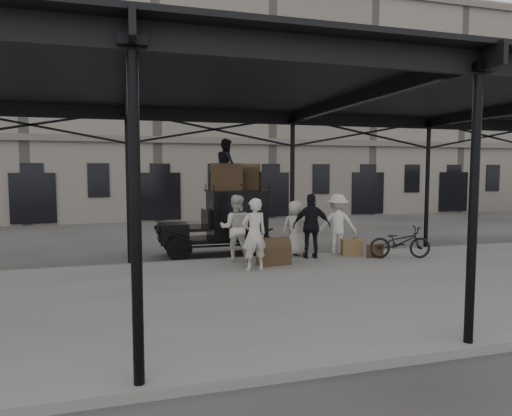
{
  "coord_description": "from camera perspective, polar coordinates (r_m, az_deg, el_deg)",
  "views": [
    {
      "loc": [
        -5.13,
        -11.54,
        2.84
      ],
      "look_at": [
        -1.31,
        1.6,
        1.7
      ],
      "focal_mm": 32.0,
      "sensor_mm": 36.0,
      "label": 1
    }
  ],
  "objects": [
    {
      "name": "wicker_hamper",
      "position": [
        14.81,
        11.81,
        -4.82
      ],
      "size": [
        0.69,
        0.59,
        0.5
      ],
      "primitive_type": "cube",
      "rotation": [
        0.0,
        0.0,
        -0.26
      ],
      "color": "brown",
      "rests_on": "platform"
    },
    {
      "name": "building_frontage",
      "position": [
        30.27,
        -6.44,
        12.64
      ],
      "size": [
        64.0,
        8.0,
        14.0
      ],
      "primitive_type": "cube",
      "color": "slate",
      "rests_on": "ground"
    },
    {
      "name": "porter_right",
      "position": [
        14.99,
        10.14,
        -1.94
      ],
      "size": [
        1.41,
        1.1,
        1.92
      ],
      "primitive_type": "imported",
      "rotation": [
        0.0,
        0.0,
        2.78
      ],
      "color": "silver",
      "rests_on": "platform"
    },
    {
      "name": "bicycle",
      "position": [
        14.65,
        17.54,
        -4.09
      ],
      "size": [
        1.98,
        1.11,
        0.98
      ],
      "primitive_type": "imported",
      "rotation": [
        0.0,
        0.0,
        1.31
      ],
      "color": "black",
      "rests_on": "platform"
    },
    {
      "name": "porter_centre",
      "position": [
        14.42,
        4.93,
        -2.5
      ],
      "size": [
        0.86,
        0.57,
        1.74
      ],
      "primitive_type": "imported",
      "rotation": [
        0.0,
        0.0,
        3.15
      ],
      "color": "beige",
      "rests_on": "platform"
    },
    {
      "name": "suitcase_flat",
      "position": [
        14.64,
        14.65,
        -5.18
      ],
      "size": [
        0.62,
        0.31,
        0.4
      ],
      "primitive_type": "cube",
      "rotation": [
        0.0,
        0.0,
        0.28
      ],
      "color": "#43351F",
      "rests_on": "platform"
    },
    {
      "name": "porter_roof",
      "position": [
        15.06,
        -3.69,
        5.45
      ],
      "size": [
        0.66,
        0.84,
        1.69
      ],
      "primitive_type": "imported",
      "rotation": [
        0.0,
        0.0,
        1.54
      ],
      "color": "black",
      "rests_on": "taxi"
    },
    {
      "name": "porter_official",
      "position": [
        14.01,
        6.98,
        -2.26
      ],
      "size": [
        1.24,
        0.76,
        1.97
      ],
      "primitive_type": "imported",
      "rotation": [
        0.0,
        0.0,
        2.88
      ],
      "color": "black",
      "rests_on": "platform"
    },
    {
      "name": "platform",
      "position": [
        11.18,
        11.87,
        -9.66
      ],
      "size": [
        28.0,
        8.0,
        0.15
      ],
      "primitive_type": "cube",
      "color": "slate",
      "rests_on": "ground"
    },
    {
      "name": "steamer_trunk_platform",
      "position": [
        13.09,
        2.2,
        -5.65
      ],
      "size": [
        0.95,
        0.65,
        0.65
      ],
      "primitive_type": null,
      "rotation": [
        0.0,
        0.0,
        0.13
      ],
      "color": "#43351F",
      "rests_on": "platform"
    },
    {
      "name": "porter_midleft",
      "position": [
        13.53,
        -2.55,
        -2.5
      ],
      "size": [
        1.13,
        0.99,
        1.96
      ],
      "primitive_type": "imported",
      "rotation": [
        0.0,
        0.0,
        2.84
      ],
      "color": "beige",
      "rests_on": "platform"
    },
    {
      "name": "steamer_trunk_roof_near",
      "position": [
        14.9,
        -3.74,
        3.63
      ],
      "size": [
        1.07,
        0.73,
        0.74
      ],
      "primitive_type": null,
      "rotation": [
        0.0,
        0.0,
        -0.12
      ],
      "color": "#43351F",
      "rests_on": "taxi"
    },
    {
      "name": "steamer_trunk_roof_far",
      "position": [
        15.51,
        -1.39,
        3.68
      ],
      "size": [
        1.16,
        0.95,
        0.73
      ],
      "primitive_type": null,
      "rotation": [
        0.0,
        0.0,
        -0.4
      ],
      "color": "#43351F",
      "rests_on": "taxi"
    },
    {
      "name": "taxi",
      "position": [
        15.24,
        -3.62,
        -1.41
      ],
      "size": [
        3.65,
        1.55,
        2.18
      ],
      "color": "black",
      "rests_on": "ground"
    },
    {
      "name": "ground",
      "position": [
        12.94,
        7.66,
        -7.96
      ],
      "size": [
        120.0,
        120.0,
        0.0
      ],
      "primitive_type": "plane",
      "color": "#383533",
      "rests_on": "ground"
    },
    {
      "name": "porter_left",
      "position": [
        12.26,
        -0.23,
        -3.29
      ],
      "size": [
        0.77,
        0.56,
        1.94
      ],
      "primitive_type": "imported",
      "rotation": [
        0.0,
        0.0,
        3.28
      ],
      "color": "beige",
      "rests_on": "platform"
    },
    {
      "name": "canopy",
      "position": [
        11.22,
        11.59,
        13.68
      ],
      "size": [
        22.5,
        9.0,
        4.74
      ],
      "color": "black",
      "rests_on": "ground"
    },
    {
      "name": "suitcase_upright",
      "position": [
        15.36,
        12.45,
        -4.58
      ],
      "size": [
        0.34,
        0.62,
        0.45
      ],
      "primitive_type": "cube",
      "rotation": [
        0.0,
        0.0,
        -0.35
      ],
      "color": "#43351F",
      "rests_on": "platform"
    }
  ]
}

